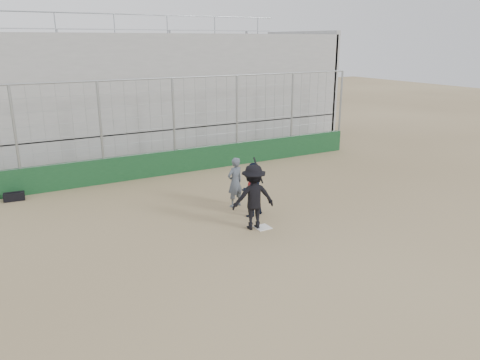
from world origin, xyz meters
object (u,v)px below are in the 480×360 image
catcher_crouched (252,198)px  equipment_bag (14,197)px  batter_at_plate (253,197)px  umpire (235,185)px

catcher_crouched → equipment_bag: catcher_crouched is taller
batter_at_plate → catcher_crouched: batter_at_plate is taller
catcher_crouched → umpire: umpire is taller
batter_at_plate → umpire: size_ratio=1.36×
batter_at_plate → catcher_crouched: bearing=61.3°
umpire → catcher_crouched: bearing=80.2°
equipment_bag → catcher_crouched: bearing=-39.3°
catcher_crouched → equipment_bag: size_ratio=1.65×
catcher_crouched → umpire: (-0.05, 1.04, 0.18)m
equipment_bag → batter_at_plate: bearing=-46.1°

